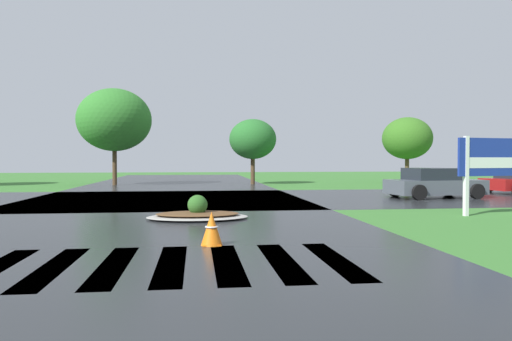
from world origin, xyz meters
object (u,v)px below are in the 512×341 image
object	(u,v)px
estate_billboard	(493,162)
traffic_cone	(212,229)
median_island	(198,214)
car_blue_compact	(434,184)

from	to	relation	value
estate_billboard	traffic_cone	size ratio (longest dim) A/B	3.75
estate_billboard	median_island	distance (m)	8.97
traffic_cone	car_blue_compact	bearing A→B (deg)	46.77
estate_billboard	car_blue_compact	distance (m)	6.60
median_island	car_blue_compact	world-z (taller)	car_blue_compact
median_island	traffic_cone	xyz separation A→B (m)	(0.26, -4.26, 0.18)
traffic_cone	median_island	bearing A→B (deg)	93.48
median_island	traffic_cone	size ratio (longest dim) A/B	4.29
estate_billboard	median_island	bearing A→B (deg)	-11.22
estate_billboard	traffic_cone	distance (m)	9.66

